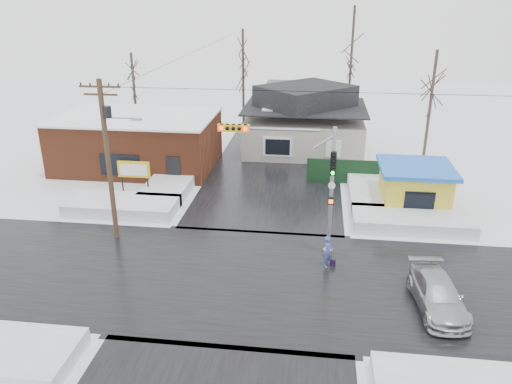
# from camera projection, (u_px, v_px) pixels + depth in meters

# --- Properties ---
(ground) EXTENTS (120.00, 120.00, 0.00)m
(ground) POSITION_uv_depth(u_px,v_px,m) (246.00, 279.00, 24.50)
(ground) COLOR white
(ground) RESTS_ON ground
(road_ns) EXTENTS (10.00, 120.00, 0.02)m
(road_ns) POSITION_uv_depth(u_px,v_px,m) (246.00, 278.00, 24.49)
(road_ns) COLOR black
(road_ns) RESTS_ON ground
(road_ew) EXTENTS (120.00, 10.00, 0.02)m
(road_ew) POSITION_uv_depth(u_px,v_px,m) (246.00, 278.00, 24.49)
(road_ew) COLOR black
(road_ew) RESTS_ON ground
(snowbank_nw) EXTENTS (7.00, 3.00, 0.80)m
(snowbank_nw) POSITION_uv_depth(u_px,v_px,m) (122.00, 206.00, 31.84)
(snowbank_nw) COLOR white
(snowbank_nw) RESTS_ON ground
(snowbank_ne) EXTENTS (7.00, 3.00, 0.80)m
(snowbank_ne) POSITION_uv_depth(u_px,v_px,m) (412.00, 221.00, 29.74)
(snowbank_ne) COLOR white
(snowbank_ne) RESTS_ON ground
(snowbank_nside_w) EXTENTS (3.00, 8.00, 0.80)m
(snowbank_nside_w) POSITION_uv_depth(u_px,v_px,m) (174.00, 180.00, 36.21)
(snowbank_nside_w) COLOR white
(snowbank_nside_w) RESTS_ON ground
(snowbank_nside_e) EXTENTS (3.00, 8.00, 0.80)m
(snowbank_nside_e) POSITION_uv_depth(u_px,v_px,m) (370.00, 189.00, 34.58)
(snowbank_nside_e) COLOR white
(snowbank_nside_e) RESTS_ON ground
(traffic_signal) EXTENTS (6.05, 0.68, 7.00)m
(traffic_signal) POSITION_uv_depth(u_px,v_px,m) (301.00, 174.00, 25.25)
(traffic_signal) COLOR gray
(traffic_signal) RESTS_ON ground
(utility_pole) EXTENTS (3.15, 0.44, 9.00)m
(utility_pole) POSITION_uv_depth(u_px,v_px,m) (108.00, 152.00, 26.74)
(utility_pole) COLOR #382619
(utility_pole) RESTS_ON ground
(brick_building) EXTENTS (12.20, 8.20, 4.12)m
(brick_building) POSITION_uv_depth(u_px,v_px,m) (138.00, 141.00, 39.73)
(brick_building) COLOR brown
(brick_building) RESTS_ON ground
(marquee_sign) EXTENTS (2.20, 0.21, 2.55)m
(marquee_sign) POSITION_uv_depth(u_px,v_px,m) (134.00, 171.00, 33.57)
(marquee_sign) COLOR black
(marquee_sign) RESTS_ON ground
(house) EXTENTS (10.40, 8.40, 5.76)m
(house) POSITION_uv_depth(u_px,v_px,m) (305.00, 121.00, 43.54)
(house) COLOR #A59F95
(house) RESTS_ON ground
(kiosk) EXTENTS (4.60, 4.60, 2.88)m
(kiosk) POSITION_uv_depth(u_px,v_px,m) (414.00, 187.00, 32.05)
(kiosk) COLOR gold
(kiosk) RESTS_ON ground
(fence) EXTENTS (8.00, 0.12, 1.80)m
(fence) POSITION_uv_depth(u_px,v_px,m) (362.00, 172.00, 36.29)
(fence) COLOR black
(fence) RESTS_ON ground
(tree_far_left) EXTENTS (3.00, 3.00, 10.00)m
(tree_far_left) POSITION_uv_depth(u_px,v_px,m) (243.00, 52.00, 45.94)
(tree_far_left) COLOR #332821
(tree_far_left) RESTS_ON ground
(tree_far_mid) EXTENTS (3.00, 3.00, 12.00)m
(tree_far_mid) POSITION_uv_depth(u_px,v_px,m) (353.00, 33.00, 46.02)
(tree_far_mid) COLOR #332821
(tree_far_mid) RESTS_ON ground
(tree_far_right) EXTENTS (3.00, 3.00, 9.00)m
(tree_far_right) POSITION_uv_depth(u_px,v_px,m) (434.00, 74.00, 38.85)
(tree_far_right) COLOR #332821
(tree_far_right) RESTS_ON ground
(tree_far_west) EXTENTS (3.00, 3.00, 8.00)m
(tree_far_west) POSITION_uv_depth(u_px,v_px,m) (132.00, 71.00, 45.85)
(tree_far_west) COLOR #332821
(tree_far_west) RESTS_ON ground
(pedestrian) EXTENTS (0.61, 0.72, 1.67)m
(pedestrian) POSITION_uv_depth(u_px,v_px,m) (328.00, 252.00, 25.31)
(pedestrian) COLOR #3952A1
(pedestrian) RESTS_ON ground
(car) EXTENTS (2.29, 4.81, 1.35)m
(car) POSITION_uv_depth(u_px,v_px,m) (438.00, 295.00, 21.98)
(car) COLOR #AAADB1
(car) RESTS_ON ground
(shopping_bag) EXTENTS (0.30, 0.18, 0.35)m
(shopping_bag) POSITION_uv_depth(u_px,v_px,m) (333.00, 263.00, 25.56)
(shopping_bag) COLOR black
(shopping_bag) RESTS_ON ground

